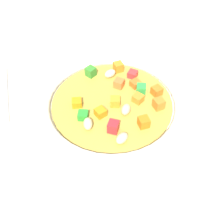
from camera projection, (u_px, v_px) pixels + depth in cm
name	position (u px, v px, depth cm)	size (l,w,h in cm)	color
ground_plane	(112.00, 127.00, 43.19)	(140.00, 140.00, 2.00)	#BAB2A0
soup_bowl_main	(112.00, 110.00, 40.29)	(20.49, 20.49, 6.18)	white
spoon	(6.00, 121.00, 42.21)	(20.29, 11.87, 0.94)	silver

